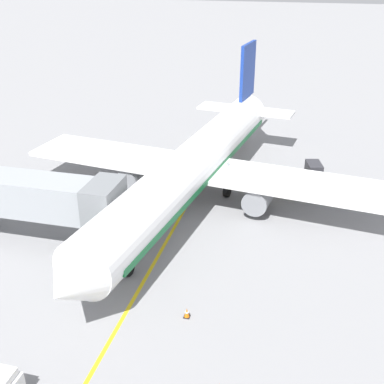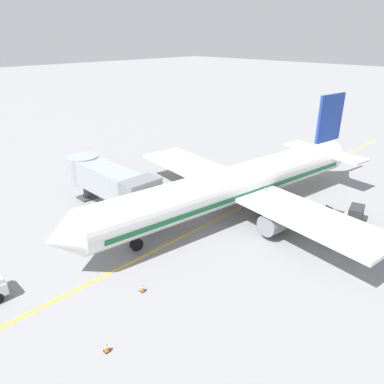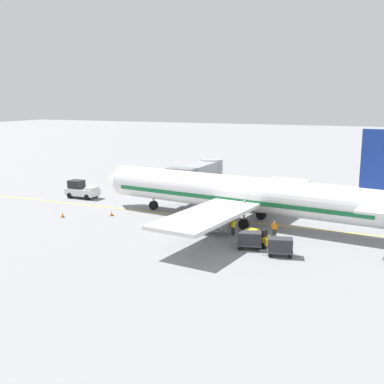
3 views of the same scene
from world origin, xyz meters
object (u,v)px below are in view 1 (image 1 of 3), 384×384
Objects in this scene: parked_airliner at (194,165)px; jet_bridge at (33,196)px; ground_crew_loader at (254,171)px; baggage_cart_second_in_train at (314,170)px; safety_cone_nose_left at (187,313)px; baggage_tug_lead at (288,181)px; ground_crew_wing_walker at (258,191)px; baggage_cart_front at (303,182)px.

jet_bridge is at bearing 42.99° from parked_airliner.
ground_crew_loader is at bearing -130.13° from parked_airliner.
ground_crew_loader is (5.21, 1.76, 0.00)m from baggage_cart_second_in_train.
jet_bridge is at bearing -24.54° from safety_cone_nose_left.
baggage_cart_second_in_train is at bearing -144.27° from parked_airliner.
parked_airliner is 6.98m from ground_crew_loader.
jet_bridge reaches higher than safety_cone_nose_left.
ground_crew_loader is 19.50m from safety_cone_nose_left.
ground_crew_loader reaches higher than baggage_tug_lead.
baggage_tug_lead is (-16.69, -12.89, -2.74)m from jet_bridge.
baggage_cart_second_in_train is at bearing -127.24° from ground_crew_wing_walker.
baggage_cart_second_in_train is at bearing -128.94° from baggage_tug_lead.
ground_crew_loader reaches higher than baggage_cart_second_in_train.
ground_crew_loader is at bearing -77.65° from ground_crew_wing_walker.
parked_airliner is at bearing 49.87° from ground_crew_loader.
ground_crew_wing_walker and ground_crew_loader have the same top height.
ground_crew_loader is (4.39, -1.21, 0.00)m from baggage_cart_front.
baggage_tug_lead is 3.21m from ground_crew_loader.
baggage_tug_lead reaches higher than baggage_cart_front.
baggage_cart_front is 19.08m from safety_cone_nose_left.
baggage_cart_front is at bearing -156.05° from parked_airliner.
baggage_cart_front is 1.00× the size of baggage_cart_second_in_train.
jet_bridge is at bearing 37.68° from baggage_tug_lead.
parked_airliner is 5.70m from ground_crew_wing_walker.
baggage_cart_front is 1.76× the size of ground_crew_wing_walker.
baggage_cart_front is at bearing -106.88° from safety_cone_nose_left.
ground_crew_wing_walker is 1.00× the size of ground_crew_loader.
jet_bridge is 21.62× the size of safety_cone_nose_left.
parked_airliner is at bearing 23.95° from baggage_cart_front.
safety_cone_nose_left is (2.01, 15.50, -0.66)m from ground_crew_wing_walker.
ground_crew_loader is at bearing 18.65° from baggage_cart_second_in_train.
baggage_cart_front is at bearing 164.55° from ground_crew_loader.
baggage_cart_front is at bearing -142.08° from ground_crew_wing_walker.
parked_airliner reaches higher than baggage_cart_front.
ground_crew_wing_walker is at bearing -97.40° from safety_cone_nose_left.
baggage_tug_lead is at bearing -14.40° from baggage_cart_front.
ground_crew_wing_walker is (-5.13, -1.10, -2.23)m from parked_airliner.
baggage_cart_second_in_train is (-2.13, -2.64, 0.24)m from baggage_tug_lead.
baggage_cart_second_in_train is (-9.47, -6.81, -2.24)m from parked_airliner.
ground_crew_wing_walker is 2.86× the size of safety_cone_nose_left.
parked_airliner is at bearing 35.73° from baggage_cart_second_in_train.
safety_cone_nose_left is (1.15, 19.46, -0.66)m from ground_crew_loader.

